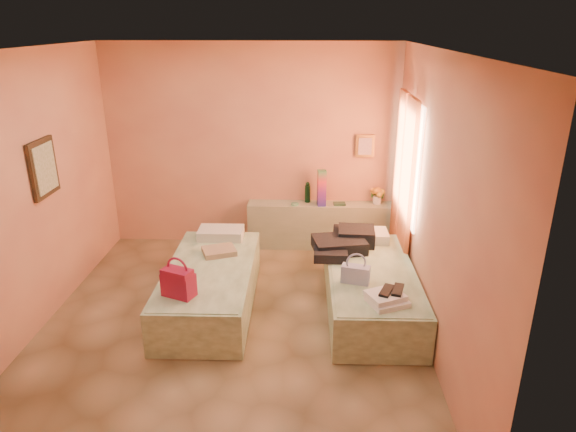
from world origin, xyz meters
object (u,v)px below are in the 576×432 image
Objects in this scene: headboard_ledge at (321,225)px; bed_right at (370,290)px; flower_vase at (377,194)px; blue_handbag at (356,274)px; magenta_handbag at (178,282)px; bed_left at (210,286)px; green_book at (339,204)px; towel_stack at (387,299)px; water_bottle at (308,193)px.

headboard_ledge is 1.78m from bed_right.
flower_vase is 0.96× the size of blue_handbag.
bed_right is 6.38× the size of magenta_handbag.
blue_handbag is at bearing -11.64° from bed_left.
bed_right is (1.79, 0.00, 0.00)m from bed_left.
headboard_ledge is 12.44× the size of green_book.
green_book is 0.55m from flower_vase.
magenta_handbag reaches higher than headboard_ledge.
headboard_ledge is at bearing 106.33° from bed_right.
magenta_handbag reaches higher than green_book.
towel_stack is (-0.18, -2.46, -0.24)m from flower_vase.
bed_right is at bearing -98.20° from flower_vase.
blue_handbag is (1.76, 0.35, -0.05)m from magenta_handbag.
green_book is (1.51, 1.67, 0.41)m from bed_left.
blue_handbag reaches higher than bed_right.
green_book is (0.44, -0.11, -0.12)m from water_bottle.
magenta_handbag is 0.90× the size of towel_stack.
water_bottle is at bearing 111.21° from bed_right.
blue_handbag reaches higher than towel_stack.
headboard_ledge is 1.02× the size of bed_right.
towel_stack is at bearing -76.23° from headboard_ledge.
headboard_ledge is 0.50m from water_bottle.
flower_vase is at bearing 80.97° from bed_right.
water_bottle is at bearing 85.23° from magenta_handbag.
water_bottle reaches higher than green_book.
blue_handbag is (1.58, -0.30, 0.34)m from bed_left.
magenta_handbag is at bearing -121.43° from headboard_ledge.
towel_stack is (0.79, -2.49, -0.24)m from water_bottle.
magenta_handbag is at bearing -154.65° from blue_handbag.
green_book reaches higher than bed_left.
green_book is at bearing 46.94° from bed_left.
green_book is at bearing -13.54° from water_bottle.
magenta_handbag is at bearing -117.16° from water_bottle.
magenta_handbag reaches higher than towel_stack.
water_bottle is at bearing 118.05° from blue_handbag.
flower_vase is at bearing 3.31° from headboard_ledge.
green_book is 0.53× the size of magenta_handbag.
bed_left is at bearing 158.82° from towel_stack.
headboard_ledge is at bearing 113.24° from blue_handbag.
water_bottle is at bearing 159.21° from headboard_ledge.
blue_handbag is at bearing -102.57° from flower_vase.
flower_vase reaches higher than green_book.
bed_right is 12.13× the size of green_book.
water_bottle is 0.97m from flower_vase.
green_book is at bearing -171.53° from flower_vase.
headboard_ledge is 2.12m from bed_left.
headboard_ledge reaches higher than bed_left.
bed_left is 2.01m from towel_stack.
magenta_handbag reaches higher than blue_handbag.
flower_vase is (0.97, -0.03, 0.00)m from water_bottle.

